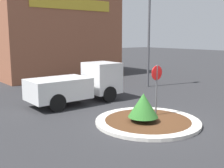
# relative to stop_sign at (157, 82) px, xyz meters

# --- Properties ---
(ground_plane) EXTENTS (120.00, 120.00, 0.00)m
(ground_plane) POSITION_rel_stop_sign_xyz_m (-0.86, -0.33, -1.65)
(ground_plane) COLOR #2D2D30
(traffic_island) EXTENTS (4.48, 4.48, 0.14)m
(traffic_island) POSITION_rel_stop_sign_xyz_m (-0.86, -0.33, -1.58)
(traffic_island) COLOR beige
(traffic_island) RESTS_ON ground_plane
(stop_sign) EXTENTS (0.65, 0.07, 2.41)m
(stop_sign) POSITION_rel_stop_sign_xyz_m (0.00, 0.00, 0.00)
(stop_sign) COLOR #4C4C51
(stop_sign) RESTS_ON ground_plane
(island_shrub) EXTENTS (1.27, 1.27, 1.20)m
(island_shrub) POSITION_rel_stop_sign_xyz_m (-1.17, -0.35, -0.81)
(island_shrub) COLOR brown
(island_shrub) RESTS_ON traffic_island
(utility_truck) EXTENTS (5.28, 2.08, 2.16)m
(utility_truck) POSITION_rel_stop_sign_xyz_m (-1.16, 4.68, -0.59)
(utility_truck) COLOR silver
(utility_truck) RESTS_ON ground_plane
(storefront_building) EXTENTS (10.72, 6.07, 7.10)m
(storefront_building) POSITION_rel_stop_sign_xyz_m (3.04, 15.19, 1.90)
(storefront_building) COLOR #93563D
(storefront_building) RESTS_ON ground_plane
(light_pole) EXTENTS (0.70, 0.30, 6.80)m
(light_pole) POSITION_rel_stop_sign_xyz_m (5.50, 5.86, 2.31)
(light_pole) COLOR #4C4C51
(light_pole) RESTS_ON ground_plane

